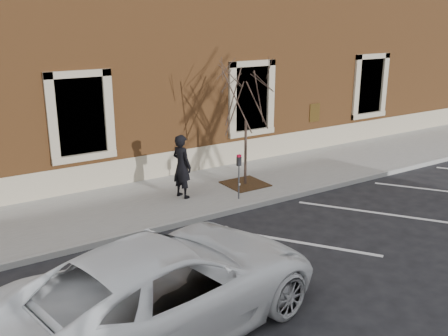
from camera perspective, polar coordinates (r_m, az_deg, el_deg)
ground at (r=13.73m, az=1.36°, el=-5.01°), size 120.00×120.00×0.00m
sidewalk_near at (r=15.09m, az=-2.37°, el=-2.66°), size 40.00×3.50×0.15m
curb_near at (r=13.67m, az=1.48°, el=-4.78°), size 40.00×0.12×0.15m
parking_stripes at (r=12.13m, az=7.26°, el=-8.22°), size 28.00×4.40×0.01m
building_civic at (r=19.66m, az=-11.67°, el=13.27°), size 40.00×8.62×8.00m
man at (r=14.17m, az=-4.84°, el=0.20°), size 0.59×0.76×1.83m
parking_meter at (r=13.96m, az=1.71°, el=-0.05°), size 0.12×0.09×1.30m
tree_grate at (r=15.46m, az=2.43°, el=-1.82°), size 1.20×1.20×0.03m
sapling at (r=14.85m, az=2.55°, el=7.44°), size 2.17×2.17×3.62m
white_truck at (r=8.60m, az=-6.73°, el=-13.27°), size 6.28×3.81×1.63m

